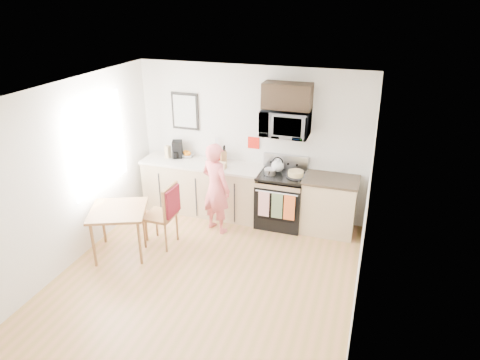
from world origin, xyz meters
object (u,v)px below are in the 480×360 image
(dining_table, at_px, (118,215))
(chair, at_px, (168,208))
(person, at_px, (216,188))
(range, at_px, (281,201))
(microwave, at_px, (285,123))
(cake, at_px, (296,174))

(dining_table, height_order, chair, chair)
(person, bearing_deg, range, -127.71)
(microwave, bearing_deg, range, -89.94)
(range, relative_size, microwave, 1.53)
(person, distance_m, chair, 0.87)
(range, distance_m, dining_table, 2.65)
(microwave, distance_m, cake, 0.84)
(range, distance_m, chair, 1.93)
(person, bearing_deg, dining_table, 68.18)
(microwave, height_order, chair, microwave)
(microwave, height_order, person, microwave)
(person, bearing_deg, microwave, -123.13)
(dining_table, bearing_deg, range, 38.05)
(microwave, xyz_separation_m, chair, (-1.48, -1.32, -1.10))
(chair, bearing_deg, microwave, 43.02)
(cake, bearing_deg, chair, -145.76)
(range, relative_size, dining_table, 1.29)
(person, height_order, dining_table, person)
(microwave, relative_size, dining_table, 0.85)
(chair, bearing_deg, person, 54.32)
(person, relative_size, cake, 5.02)
(range, xyz_separation_m, cake, (0.24, -0.05, 0.54))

